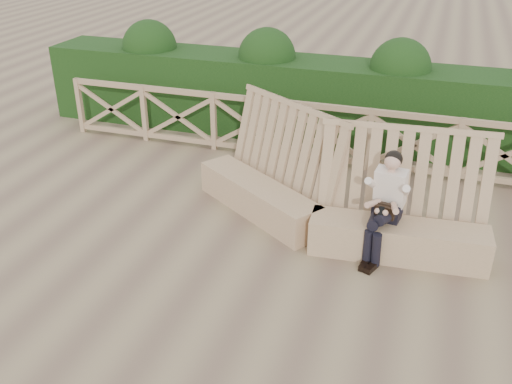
% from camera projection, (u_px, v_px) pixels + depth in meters
% --- Properties ---
extents(ground, '(60.00, 60.00, 0.00)m').
position_uv_depth(ground, '(267.00, 272.00, 7.19)').
color(ground, brown).
rests_on(ground, ground).
extents(bench, '(4.32, 1.93, 1.62)m').
position_uv_depth(bench, '(327.00, 205.00, 7.92)').
color(bench, '#9B8058').
rests_on(bench, ground).
extents(woman, '(0.45, 0.86, 1.43)m').
position_uv_depth(woman, '(386.00, 201.00, 7.23)').
color(woman, black).
rests_on(woman, ground).
extents(guardrail, '(10.10, 0.09, 1.10)m').
position_uv_depth(guardrail, '(328.00, 135.00, 9.88)').
color(guardrail, '#907253').
rests_on(guardrail, ground).
extents(hedge, '(12.00, 1.20, 1.50)m').
position_uv_depth(hedge, '(342.00, 103.00, 10.81)').
color(hedge, black).
rests_on(hedge, ground).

